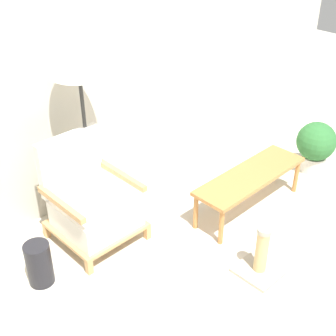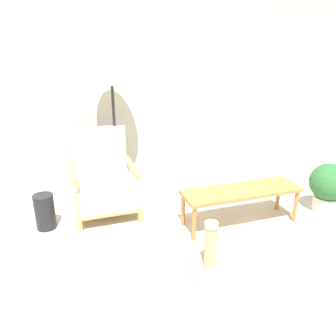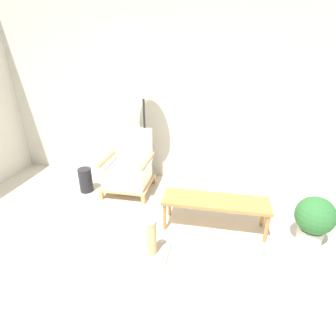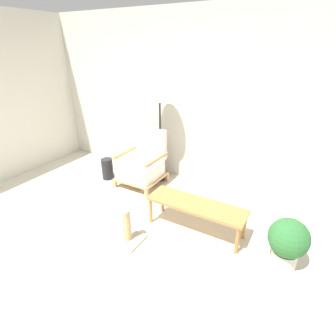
{
  "view_description": "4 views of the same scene",
  "coord_description": "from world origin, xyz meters",
  "px_view_note": "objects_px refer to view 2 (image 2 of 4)",
  "views": [
    {
      "loc": [
        -2.23,
        -0.9,
        2.74
      ],
      "look_at": [
        0.21,
        1.64,
        0.55
      ],
      "focal_mm": 50.0,
      "sensor_mm": 36.0,
      "label": 1
    },
    {
      "loc": [
        -0.8,
        -1.48,
        1.8
      ],
      "look_at": [
        0.21,
        1.64,
        0.55
      ],
      "focal_mm": 35.0,
      "sensor_mm": 36.0,
      "label": 2
    },
    {
      "loc": [
        0.83,
        -1.48,
        2.02
      ],
      "look_at": [
        0.21,
        1.64,
        0.55
      ],
      "focal_mm": 28.0,
      "sensor_mm": 36.0,
      "label": 3
    },
    {
      "loc": [
        1.93,
        -1.34,
        2.18
      ],
      "look_at": [
        0.21,
        1.64,
        0.55
      ],
      "focal_mm": 28.0,
      "sensor_mm": 36.0,
      "label": 4
    }
  ],
  "objects_px": {
    "vase": "(45,212)",
    "floor_lamp": "(111,76)",
    "coffee_table": "(241,193)",
    "scratching_post": "(210,255)",
    "armchair": "(104,183)",
    "potted_plant": "(328,185)"
  },
  "relations": [
    {
      "from": "vase",
      "to": "potted_plant",
      "type": "bearing_deg",
      "value": -11.03
    },
    {
      "from": "armchair",
      "to": "vase",
      "type": "distance_m",
      "value": 0.68
    },
    {
      "from": "armchair",
      "to": "vase",
      "type": "relative_size",
      "value": 2.48
    },
    {
      "from": "coffee_table",
      "to": "potted_plant",
      "type": "xyz_separation_m",
      "value": [
        1.07,
        -0.05,
        -0.03
      ]
    },
    {
      "from": "floor_lamp",
      "to": "potted_plant",
      "type": "xyz_separation_m",
      "value": [
        2.19,
        -1.03,
        -1.16
      ]
    },
    {
      "from": "coffee_table",
      "to": "scratching_post",
      "type": "relative_size",
      "value": 2.75
    },
    {
      "from": "vase",
      "to": "floor_lamp",
      "type": "bearing_deg",
      "value": 28.05
    },
    {
      "from": "floor_lamp",
      "to": "coffee_table",
      "type": "height_order",
      "value": "floor_lamp"
    },
    {
      "from": "vase",
      "to": "potted_plant",
      "type": "height_order",
      "value": "potted_plant"
    },
    {
      "from": "vase",
      "to": "potted_plant",
      "type": "relative_size",
      "value": 0.66
    },
    {
      "from": "coffee_table",
      "to": "vase",
      "type": "relative_size",
      "value": 3.35
    },
    {
      "from": "potted_plant",
      "to": "coffee_table",
      "type": "bearing_deg",
      "value": 177.21
    },
    {
      "from": "floor_lamp",
      "to": "vase",
      "type": "xyz_separation_m",
      "value": [
        -0.83,
        -0.44,
        -1.29
      ]
    },
    {
      "from": "vase",
      "to": "potted_plant",
      "type": "distance_m",
      "value": 3.09
    },
    {
      "from": "floor_lamp",
      "to": "coffee_table",
      "type": "xyz_separation_m",
      "value": [
        1.12,
        -0.98,
        -1.12
      ]
    },
    {
      "from": "potted_plant",
      "to": "floor_lamp",
      "type": "bearing_deg",
      "value": 154.79
    },
    {
      "from": "scratching_post",
      "to": "armchair",
      "type": "bearing_deg",
      "value": 117.58
    },
    {
      "from": "potted_plant",
      "to": "vase",
      "type": "bearing_deg",
      "value": 168.97
    },
    {
      "from": "scratching_post",
      "to": "vase",
      "type": "bearing_deg",
      "value": 139.36
    },
    {
      "from": "armchair",
      "to": "scratching_post",
      "type": "bearing_deg",
      "value": -62.42
    },
    {
      "from": "floor_lamp",
      "to": "scratching_post",
      "type": "bearing_deg",
      "value": -72.57
    },
    {
      "from": "coffee_table",
      "to": "armchair",
      "type": "bearing_deg",
      "value": 151.45
    }
  ]
}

